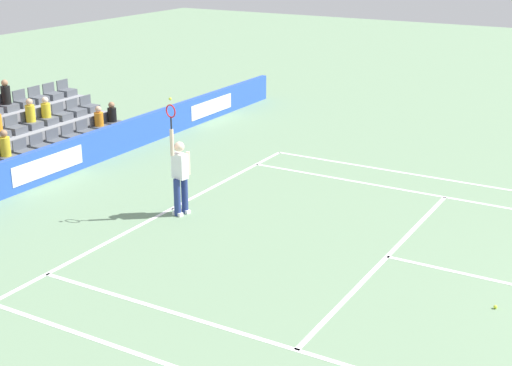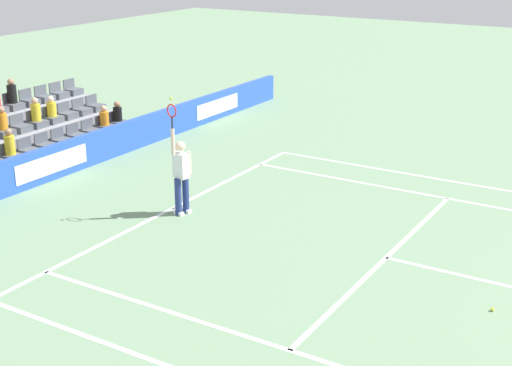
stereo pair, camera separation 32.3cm
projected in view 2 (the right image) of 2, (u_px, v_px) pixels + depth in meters
name	position (u px, v px, depth m)	size (l,w,h in m)	color
line_baseline	(173.00, 208.00, 17.75)	(10.97, 0.10, 0.01)	white
line_service	(386.00, 258.00, 15.06)	(8.23, 0.10, 0.01)	white
line_singles_sideline_left	(315.00, 359.00, 11.51)	(0.10, 11.89, 0.01)	white
line_singles_sideline_right	(466.00, 202.00, 18.16)	(0.10, 11.89, 0.01)	white
line_doubles_sideline_right	(480.00, 186.00, 19.27)	(0.10, 11.89, 0.01)	white
line_centre_mark	(176.00, 209.00, 17.70)	(0.10, 0.20, 0.01)	white
sponsor_barrier	(49.00, 163.00, 19.63)	(23.69, 0.22, 0.93)	blue
tennis_player	(181.00, 174.00, 17.10)	(0.51, 0.40, 2.85)	navy
loose_tennis_ball	(492.00, 309.00, 12.94)	(0.07, 0.07, 0.07)	#D1E533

